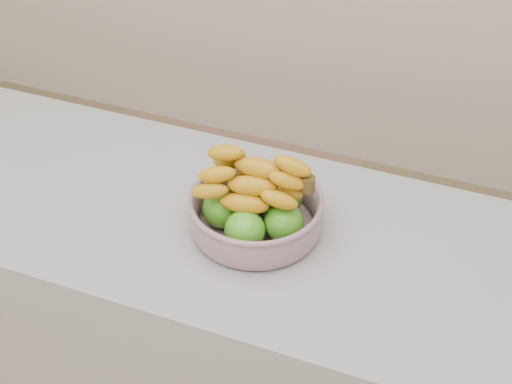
% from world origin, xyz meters
% --- Properties ---
extents(counter, '(2.00, 0.60, 0.90)m').
position_xyz_m(counter, '(0.00, 0.42, 0.45)').
color(counter, '#9E9EA6').
rests_on(counter, ground).
extents(fruit_bowl, '(0.29, 0.29, 0.18)m').
position_xyz_m(fruit_bowl, '(0.09, 0.42, 0.96)').
color(fruit_bowl, '#9AA4B9').
rests_on(fruit_bowl, counter).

